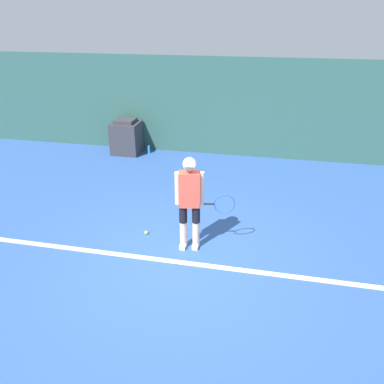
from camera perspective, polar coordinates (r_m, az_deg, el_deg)
name	(u,v)px	position (r m, az deg, el deg)	size (l,w,h in m)	color
ground_plane	(181,259)	(6.40, -1.63, -10.17)	(24.00, 24.00, 0.00)	#2D5193
back_wall	(225,108)	(10.68, 5.01, 12.68)	(24.00, 0.10, 2.71)	#2D564C
court_baseline	(180,262)	(6.31, -1.85, -10.65)	(21.60, 0.10, 0.01)	white
tennis_player	(191,200)	(6.22, -0.23, -1.19)	(0.99, 0.33, 1.68)	beige
tennis_ball	(146,233)	(7.07, -6.99, -6.17)	(0.07, 0.07, 0.07)	#D1E533
covered_chair	(127,137)	(11.13, -9.94, 8.26)	(0.79, 0.75, 1.00)	#333338
water_bottle	(149,149)	(11.11, -6.64, 6.52)	(0.09, 0.09, 0.26)	#33ADD6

